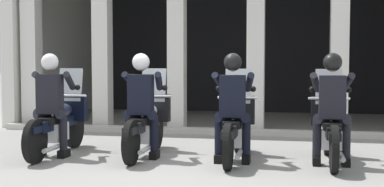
% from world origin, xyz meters
% --- Properties ---
extents(ground_plane, '(80.00, 80.00, 0.00)m').
position_xyz_m(ground_plane, '(0.00, 3.00, 0.00)').
color(ground_plane, gray).
extents(station_building, '(9.34, 4.88, 3.53)m').
position_xyz_m(station_building, '(-0.04, 5.76, 2.20)').
color(station_building, black).
rests_on(station_building, ground).
extents(kerb_strip, '(8.84, 0.24, 0.12)m').
position_xyz_m(kerb_strip, '(-0.04, 2.85, 0.06)').
color(kerb_strip, '#B7B5AD').
rests_on(kerb_strip, ground).
extents(motorcycle_far_left, '(0.62, 2.04, 1.35)m').
position_xyz_m(motorcycle_far_left, '(-2.08, 0.22, 0.50)').
color(motorcycle_far_left, black).
rests_on(motorcycle_far_left, ground).
extents(police_officer_far_left, '(0.63, 0.61, 1.58)m').
position_xyz_m(police_officer_far_left, '(-2.08, -0.06, 0.94)').
color(police_officer_far_left, black).
rests_on(police_officer_far_left, ground).
extents(motorcycle_center_left, '(0.62, 2.04, 1.35)m').
position_xyz_m(motorcycle_center_left, '(-0.69, 0.37, 0.50)').
color(motorcycle_center_left, black).
rests_on(motorcycle_center_left, ground).
extents(police_officer_center_left, '(0.63, 0.61, 1.58)m').
position_xyz_m(police_officer_center_left, '(-0.69, 0.08, 0.94)').
color(police_officer_center_left, black).
rests_on(police_officer_center_left, ground).
extents(motorcycle_center_right, '(0.62, 2.04, 1.35)m').
position_xyz_m(motorcycle_center_right, '(0.70, 0.27, 0.50)').
color(motorcycle_center_right, black).
rests_on(motorcycle_center_right, ground).
extents(police_officer_center_right, '(0.63, 0.61, 1.58)m').
position_xyz_m(police_officer_center_right, '(0.69, -0.01, 0.94)').
color(police_officer_center_right, black).
rests_on(police_officer_center_right, ground).
extents(motorcycle_far_right, '(0.62, 2.04, 1.35)m').
position_xyz_m(motorcycle_far_right, '(2.08, 0.34, 0.50)').
color(motorcycle_far_right, black).
rests_on(motorcycle_far_right, ground).
extents(police_officer_far_right, '(0.63, 0.61, 1.58)m').
position_xyz_m(police_officer_far_right, '(2.08, 0.05, 0.94)').
color(police_officer_far_right, black).
rests_on(police_officer_far_right, ground).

